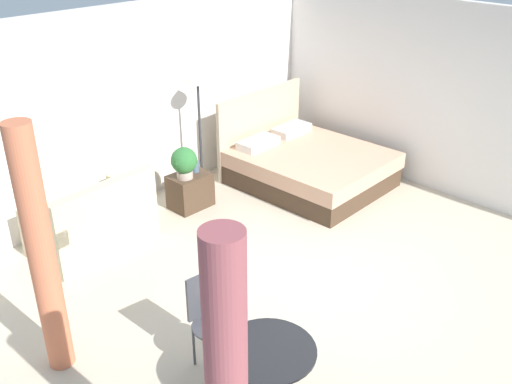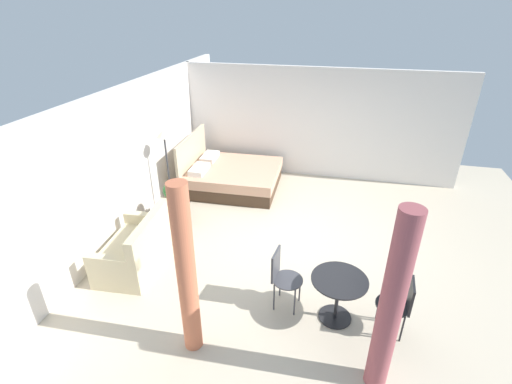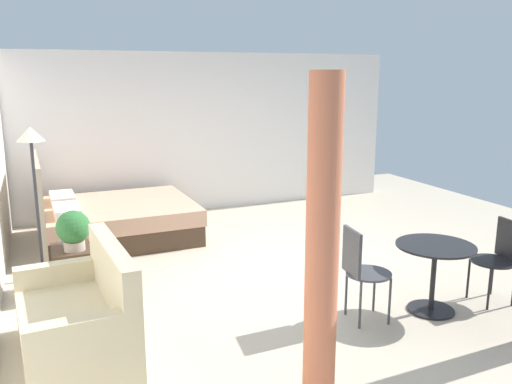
{
  "view_description": "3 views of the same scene",
  "coord_description": "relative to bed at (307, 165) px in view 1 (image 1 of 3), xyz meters",
  "views": [
    {
      "loc": [
        -4.33,
        -3.07,
        3.77
      ],
      "look_at": [
        -0.24,
        0.95,
        0.88
      ],
      "focal_mm": 40.84,
      "sensor_mm": 36.0,
      "label": 1
    },
    {
      "loc": [
        -5.73,
        -0.52,
        3.92
      ],
      "look_at": [
        -0.27,
        0.77,
        1.01
      ],
      "focal_mm": 25.85,
      "sensor_mm": 36.0,
      "label": 2
    },
    {
      "loc": [
        -5.64,
        2.7,
        2.29
      ],
      "look_at": [
        0.23,
        0.31,
        0.86
      ],
      "focal_mm": 37.07,
      "sensor_mm": 36.0,
      "label": 3
    }
  ],
  "objects": [
    {
      "name": "wall_right",
      "position": [
        1.19,
        -1.86,
        1.03
      ],
      "size": [
        0.12,
        6.55,
        2.63
      ],
      "primitive_type": "cube",
      "color": "silver",
      "rests_on": "ground"
    },
    {
      "name": "bed",
      "position": [
        0.0,
        0.0,
        0.0
      ],
      "size": [
        1.84,
        2.11,
        1.22
      ],
      "color": "#473323",
      "rests_on": "ground"
    },
    {
      "name": "potted_plant",
      "position": [
        -1.79,
        0.61,
        0.42
      ],
      "size": [
        0.35,
        0.35,
        0.43
      ],
      "color": "tan",
      "rests_on": "nightstand"
    },
    {
      "name": "wall_back",
      "position": [
        -1.75,
        1.42,
        1.03
      ],
      "size": [
        8.88,
        0.12,
        2.63
      ],
      "primitive_type": "cube",
      "color": "silver",
      "rests_on": "ground"
    },
    {
      "name": "cafe_chair_near_couch",
      "position": [
        -3.47,
        -1.8,
        0.26
      ],
      "size": [
        0.47,
        0.47,
        0.9
      ],
      "color": "#3F3F44",
      "rests_on": "ground"
    },
    {
      "name": "nightstand",
      "position": [
        -1.69,
        0.65,
        -0.05
      ],
      "size": [
        0.54,
        0.4,
        0.48
      ],
      "color": "#473323",
      "rests_on": "ground"
    },
    {
      "name": "floor_lamp",
      "position": [
        -1.22,
        0.95,
        1.08
      ],
      "size": [
        0.32,
        0.32,
        1.73
      ],
      "color": "#2D2D33",
      "rests_on": "ground"
    },
    {
      "name": "couch",
      "position": [
        -3.15,
        0.67,
        0.02
      ],
      "size": [
        1.44,
        0.92,
        0.93
      ],
      "color": "beige",
      "rests_on": "ground"
    },
    {
      "name": "vase",
      "position": [
        -1.57,
        0.67,
        0.26
      ],
      "size": [
        0.11,
        0.11,
        0.15
      ],
      "color": "slate",
      "rests_on": "nightstand"
    },
    {
      "name": "balcony_table",
      "position": [
        -3.56,
        -2.58,
        0.19
      ],
      "size": [
        0.75,
        0.75,
        0.68
      ],
      "color": "black",
      "rests_on": "ground"
    },
    {
      "name": "ground_plane",
      "position": [
        -1.75,
        -1.86,
        -0.3
      ],
      "size": [
        8.88,
        9.55,
        0.02
      ],
      "primitive_type": "cube",
      "color": "beige"
    },
    {
      "name": "curtain_right",
      "position": [
        -4.44,
        -0.84,
        0.87
      ],
      "size": [
        0.23,
        0.23,
        2.31
      ],
      "color": "#D1704C",
      "rests_on": "ground"
    }
  ]
}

